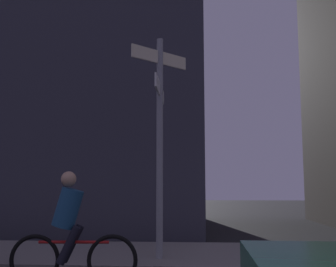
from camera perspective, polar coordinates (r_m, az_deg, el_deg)
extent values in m
cube|color=gray|center=(8.31, -1.26, -16.40)|extent=(40.00, 2.86, 0.14)
cylinder|color=gray|center=(7.54, -1.15, -1.61)|extent=(0.12, 0.12, 3.98)
cube|color=beige|center=(7.87, -1.12, 10.38)|extent=(0.93, 0.93, 0.24)
cube|color=white|center=(7.70, -1.13, 6.01)|extent=(0.03, 1.57, 0.24)
torus|color=black|center=(6.17, -7.65, -16.84)|extent=(0.72, 0.10, 0.72)
torus|color=black|center=(6.42, -17.82, -16.19)|extent=(0.72, 0.10, 0.72)
cylinder|color=red|center=(6.23, -12.78, -14.31)|extent=(1.00, 0.10, 0.04)
cylinder|color=navy|center=(6.22, -13.56, -9.91)|extent=(0.47, 0.35, 0.61)
sphere|color=tan|center=(6.21, -13.45, -6.08)|extent=(0.22, 0.22, 0.22)
cylinder|color=black|center=(6.34, -13.04, -14.45)|extent=(0.35, 0.14, 0.55)
cylinder|color=black|center=(6.16, -13.45, -14.65)|extent=(0.35, 0.14, 0.55)
cube|color=#383842|center=(16.62, -15.86, 16.07)|extent=(11.17, 8.41, 15.76)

